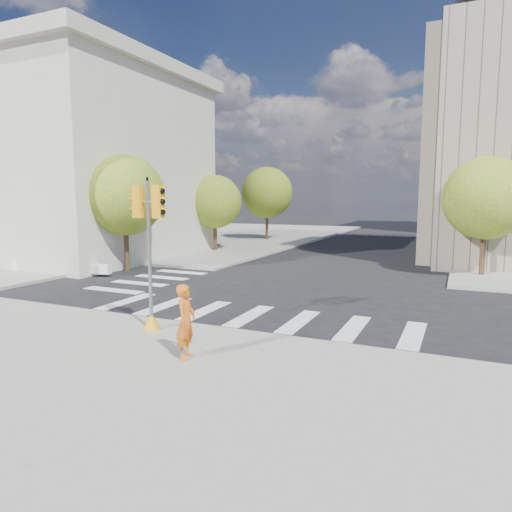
% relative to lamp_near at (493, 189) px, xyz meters
% --- Properties ---
extents(ground, '(160.00, 160.00, 0.00)m').
position_rel_lamp_near_xyz_m(ground, '(-8.00, -14.00, -4.58)').
color(ground, black).
rests_on(ground, ground).
extents(sidewalk_near, '(30.00, 14.00, 0.15)m').
position_rel_lamp_near_xyz_m(sidewalk_near, '(-8.00, -25.00, -4.50)').
color(sidewalk_near, gray).
rests_on(sidewalk_near, ground).
extents(sidewalk_far_left, '(28.00, 40.00, 0.15)m').
position_rel_lamp_near_xyz_m(sidewalk_far_left, '(-28.00, 12.00, -4.50)').
color(sidewalk_far_left, gray).
rests_on(sidewalk_far_left, ground).
extents(classical_building, '(19.00, 15.00, 12.70)m').
position_rel_lamp_near_xyz_m(classical_building, '(-28.00, -6.00, 1.86)').
color(classical_building, beige).
rests_on(classical_building, ground).
extents(tree_lw_near, '(4.40, 4.40, 6.41)m').
position_rel_lamp_near_xyz_m(tree_lw_near, '(-18.50, -10.00, -0.38)').
color(tree_lw_near, '#382616').
rests_on(tree_lw_near, ground).
extents(tree_lw_mid, '(4.00, 4.00, 5.77)m').
position_rel_lamp_near_xyz_m(tree_lw_mid, '(-18.50, 0.00, -0.82)').
color(tree_lw_mid, '#382616').
rests_on(tree_lw_mid, ground).
extents(tree_lw_far, '(4.80, 4.80, 6.95)m').
position_rel_lamp_near_xyz_m(tree_lw_far, '(-18.50, 10.00, -0.04)').
color(tree_lw_far, '#382616').
rests_on(tree_lw_far, ground).
extents(tree_re_near, '(4.20, 4.20, 6.16)m').
position_rel_lamp_near_xyz_m(tree_re_near, '(-0.50, -4.00, -0.53)').
color(tree_re_near, '#382616').
rests_on(tree_re_near, ground).
extents(tree_re_mid, '(4.60, 4.60, 6.66)m').
position_rel_lamp_near_xyz_m(tree_re_mid, '(-0.50, 8.00, -0.23)').
color(tree_re_mid, '#382616').
rests_on(tree_re_mid, ground).
extents(tree_re_far, '(4.00, 4.00, 5.88)m').
position_rel_lamp_near_xyz_m(tree_re_far, '(-0.50, 20.00, -0.71)').
color(tree_re_far, '#382616').
rests_on(tree_re_far, ground).
extents(lamp_near, '(0.35, 0.18, 8.11)m').
position_rel_lamp_near_xyz_m(lamp_near, '(0.00, 0.00, 0.00)').
color(lamp_near, black).
rests_on(lamp_near, sidewalk_far_right).
extents(lamp_far, '(0.35, 0.18, 8.11)m').
position_rel_lamp_near_xyz_m(lamp_far, '(0.00, 14.00, 0.00)').
color(lamp_far, black).
rests_on(lamp_far, sidewalk_far_right).
extents(traffic_signal, '(1.07, 0.56, 4.54)m').
position_rel_lamp_near_xyz_m(traffic_signal, '(-9.91, -19.11, -2.51)').
color(traffic_signal, orange).
rests_on(traffic_signal, sidewalk_near).
extents(photographer, '(0.56, 0.75, 1.86)m').
position_rel_lamp_near_xyz_m(photographer, '(-7.58, -20.79, -3.50)').
color(photographer, '#CF5F13').
rests_on(photographer, sidewalk_near).
extents(planter_wall, '(5.98, 1.37, 0.50)m').
position_rel_lamp_near_xyz_m(planter_wall, '(-21.00, -12.37, -4.18)').
color(planter_wall, white).
rests_on(planter_wall, sidewalk_left_near).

